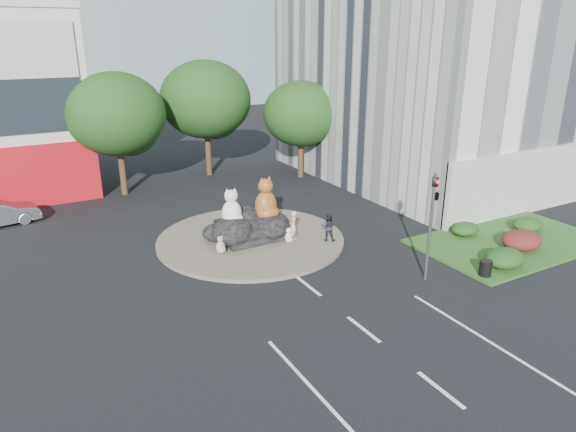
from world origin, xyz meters
name	(u,v)px	position (x,y,z in m)	size (l,w,h in m)	color
ground	(363,329)	(0.00, 0.00, 0.00)	(120.00, 120.00, 0.00)	black
roundabout_island	(251,239)	(0.00, 10.00, 0.10)	(10.00, 10.00, 0.20)	brown
rock_plinth	(250,230)	(0.00, 10.00, 0.65)	(3.20, 2.60, 0.90)	black
grass_verge	(510,242)	(12.00, 3.00, 0.06)	(10.00, 6.00, 0.12)	#204F1A
tree_left	(118,118)	(-3.93, 22.06, 5.25)	(6.46, 6.46, 8.27)	#382314
tree_mid	(206,103)	(3.07, 24.06, 5.56)	(6.84, 6.84, 8.76)	#382314
tree_right	(301,117)	(9.07, 20.06, 4.63)	(5.70, 5.70, 7.30)	#382314
hedge_near_green	(505,258)	(9.00, 1.00, 0.57)	(2.00, 1.60, 0.90)	#1D3D13
hedge_red	(522,240)	(11.50, 2.00, 0.61)	(2.20, 1.76, 0.99)	#511615
hedge_mid_green	(528,224)	(14.00, 3.50, 0.53)	(1.80, 1.44, 0.81)	#1D3D13
hedge_back_green	(465,229)	(10.50, 4.80, 0.48)	(1.60, 1.28, 0.72)	#1D3D13
traffic_light	(434,204)	(5.10, 2.00, 3.62)	(0.44, 1.24, 5.00)	#595B60
street_lamp	(459,141)	(12.82, 8.00, 4.55)	(2.34, 0.22, 8.06)	#595B60
cat_white	(231,207)	(-1.01, 10.08, 2.10)	(1.21, 1.04, 2.01)	silver
cat_tabby	(266,198)	(0.94, 10.01, 2.29)	(1.42, 1.23, 2.37)	orange
kitten_calico	(221,244)	(-2.15, 8.93, 0.66)	(0.55, 0.48, 0.92)	silver
kitten_white	(288,235)	(1.50, 8.51, 0.60)	(0.49, 0.42, 0.81)	silver
pedestrian_pink	(293,226)	(1.79, 8.54, 1.02)	(0.60, 0.39, 1.64)	pink
pedestrian_dark	(328,227)	(3.42, 7.65, 0.98)	(0.76, 0.59, 1.56)	black
litter_bin	(486,268)	(7.50, 0.81, 0.48)	(0.57, 0.57, 0.72)	black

